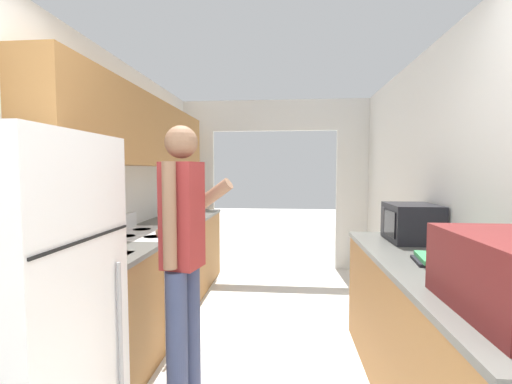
# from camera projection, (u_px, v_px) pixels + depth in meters

# --- Properties ---
(wall_left) EXTENTS (0.38, 6.60, 2.50)m
(wall_left) POSITION_uv_depth(u_px,v_px,m) (105.00, 169.00, 2.84)
(wall_left) COLOR silver
(wall_left) RESTS_ON ground_plane
(wall_right) EXTENTS (0.06, 6.60, 2.50)m
(wall_right) POSITION_uv_depth(u_px,v_px,m) (469.00, 204.00, 2.27)
(wall_right) COLOR silver
(wall_right) RESTS_ON ground_plane
(wall_far_with_doorway) EXTENTS (3.13, 0.06, 2.50)m
(wall_far_with_doorway) POSITION_uv_depth(u_px,v_px,m) (274.00, 171.00, 5.10)
(wall_far_with_doorway) COLOR silver
(wall_far_with_doorway) RESTS_ON ground_plane
(counter_left) EXTENTS (0.62, 3.05, 0.91)m
(counter_left) POSITION_uv_depth(u_px,v_px,m) (165.00, 268.00, 3.54)
(counter_left) COLOR #9E6B38
(counter_left) RESTS_ON ground_plane
(counter_right) EXTENTS (0.62, 2.21, 0.91)m
(counter_right) POSITION_uv_depth(u_px,v_px,m) (435.00, 342.00, 2.02)
(counter_right) COLOR #9E6B38
(counter_right) RESTS_ON ground_plane
(refrigerator) EXTENTS (0.73, 0.71, 1.64)m
(refrigerator) POSITION_uv_depth(u_px,v_px,m) (15.00, 317.00, 1.52)
(refrigerator) COLOR white
(refrigerator) RESTS_ON ground_plane
(range_oven) EXTENTS (0.66, 0.76, 1.05)m
(range_oven) POSITION_uv_depth(u_px,v_px,m) (148.00, 282.00, 3.09)
(range_oven) COLOR white
(range_oven) RESTS_ON ground_plane
(person) EXTENTS (0.56, 0.43, 1.74)m
(person) POSITION_uv_depth(u_px,v_px,m) (183.00, 256.00, 2.12)
(person) COLOR #384266
(person) RESTS_ON ground_plane
(microwave) EXTENTS (0.36, 0.44, 0.29)m
(microwave) POSITION_uv_depth(u_px,v_px,m) (411.00, 223.00, 2.69)
(microwave) COLOR black
(microwave) RESTS_ON counter_right
(book_stack) EXTENTS (0.24, 0.30, 0.05)m
(book_stack) POSITION_uv_depth(u_px,v_px,m) (434.00, 260.00, 2.05)
(book_stack) COLOR black
(book_stack) RESTS_ON counter_right
(knife) EXTENTS (0.17, 0.32, 0.02)m
(knife) POSITION_uv_depth(u_px,v_px,m) (171.00, 222.00, 3.61)
(knife) COLOR #B7B7BC
(knife) RESTS_ON counter_left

